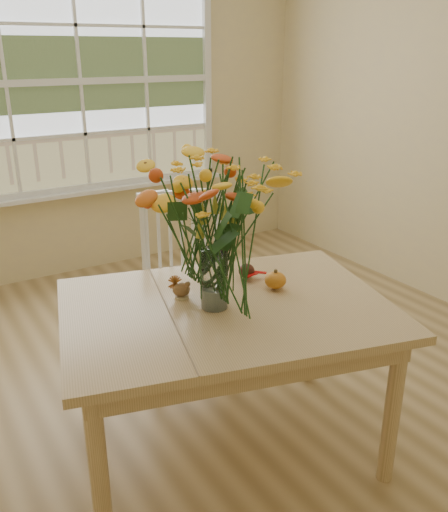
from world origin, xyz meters
TOP-DOWN VIEW (x-y plane):
  - floor at (0.00, 0.00)m, footprint 4.00×4.50m
  - wall_back at (0.00, 2.25)m, footprint 4.00×0.02m
  - window at (0.00, 2.21)m, footprint 2.42×0.12m
  - dining_table at (-0.25, -0.30)m, footprint 1.61×1.33m
  - windsor_chair at (-0.08, 0.41)m, footprint 0.61×0.60m
  - flower_vase at (-0.30, -0.29)m, footprint 0.54×0.54m
  - pumpkin at (0.03, -0.28)m, footprint 0.10×0.10m
  - turkey_figurine at (-0.38, -0.14)m, footprint 0.09×0.08m
  - dark_gourd at (-0.01, -0.11)m, footprint 0.13×0.11m

SIDE VIEW (x-z plane):
  - floor at x=0.00m, z-range -0.01..0.00m
  - windsor_chair at x=-0.08m, z-range 0.06..1.09m
  - dining_table at x=-0.25m, z-range 0.28..1.03m
  - dark_gourd at x=-0.01m, z-range 0.75..0.82m
  - pumpkin at x=0.03m, z-range 0.75..0.83m
  - turkey_figurine at x=-0.38m, z-range 0.74..0.84m
  - flower_vase at x=-0.30m, z-range 0.81..1.46m
  - wall_back at x=0.00m, z-range 0.00..2.70m
  - window at x=0.00m, z-range 0.66..2.40m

